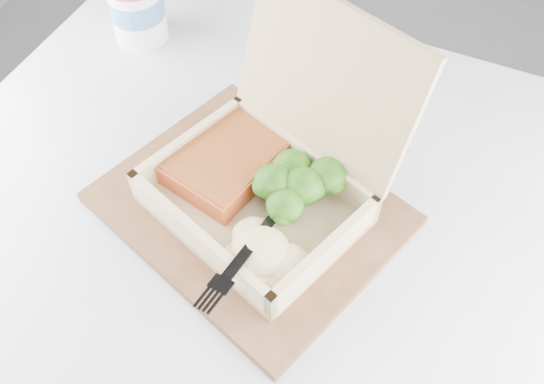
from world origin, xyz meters
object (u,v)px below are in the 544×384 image
(serving_tray, at_px, (250,209))
(paper_cup, at_px, (137,6))
(takeout_container, at_px, (277,163))
(cafe_table, at_px, (246,316))

(serving_tray, xyz_separation_m, paper_cup, (-0.26, 0.25, 0.05))
(takeout_container, bearing_deg, cafe_table, -79.19)
(takeout_container, xyz_separation_m, paper_cup, (-0.28, 0.22, -0.01))
(serving_tray, relative_size, paper_cup, 3.21)
(cafe_table, distance_m, serving_tray, 0.20)
(cafe_table, bearing_deg, serving_tray, 94.72)
(serving_tray, bearing_deg, takeout_container, 52.66)
(serving_tray, relative_size, takeout_container, 1.05)
(paper_cup, bearing_deg, serving_tray, -44.19)
(cafe_table, distance_m, paper_cup, 0.46)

